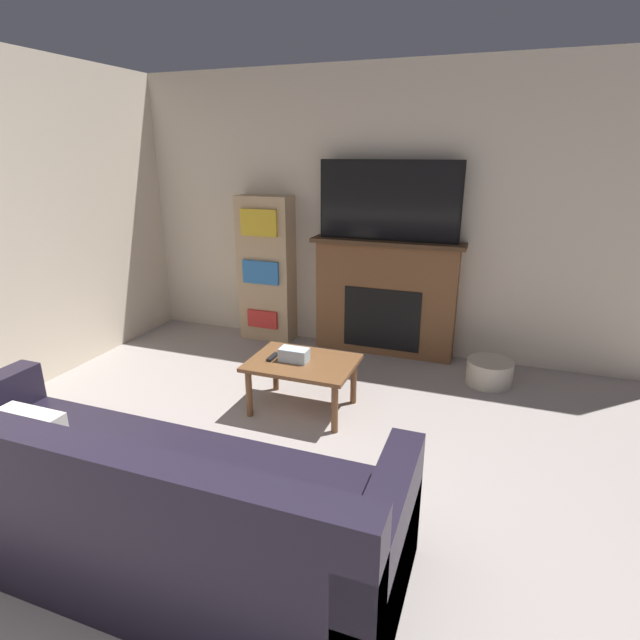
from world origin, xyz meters
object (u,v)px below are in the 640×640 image
(coffee_table, at_px, (302,368))
(storage_basket, at_px, (489,372))
(couch, at_px, (139,507))
(bookshelf, at_px, (267,269))
(tv, at_px, (389,201))
(fireplace, at_px, (385,297))

(coffee_table, xyz_separation_m, storage_basket, (1.36, 0.98, -0.24))
(couch, distance_m, bookshelf, 3.16)
(couch, distance_m, storage_basket, 3.07)
(tv, distance_m, storage_basket, 1.78)
(bookshelf, relative_size, storage_basket, 3.87)
(fireplace, xyz_separation_m, bookshelf, (-1.27, -0.02, 0.19))
(storage_basket, bearing_deg, couch, -120.21)
(fireplace, distance_m, storage_basket, 1.21)
(fireplace, bearing_deg, tv, -90.00)
(bookshelf, bearing_deg, tv, 0.10)
(couch, xyz_separation_m, bookshelf, (-0.77, 3.03, 0.47))
(fireplace, distance_m, coffee_table, 1.44)
(coffee_table, bearing_deg, couch, -96.30)
(couch, bearing_deg, storage_basket, 59.79)
(fireplace, bearing_deg, couch, -99.31)
(fireplace, distance_m, bookshelf, 1.28)
(fireplace, height_order, couch, fireplace)
(fireplace, height_order, tv, tv)
(couch, relative_size, storage_basket, 6.54)
(tv, height_order, storage_basket, tv)
(tv, bearing_deg, coffee_table, -103.06)
(fireplace, relative_size, couch, 0.57)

